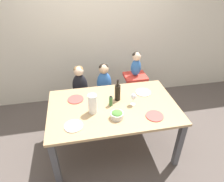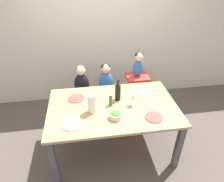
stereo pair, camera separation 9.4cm
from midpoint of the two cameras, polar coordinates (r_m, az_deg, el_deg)
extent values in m
plane|color=#564C47|center=(3.09, 1.12, -15.52)|extent=(14.00, 14.00, 0.00)
cube|color=beige|center=(3.58, -2.55, 17.42)|extent=(10.00, 0.06, 2.70)
cube|color=tan|center=(2.58, 1.30, -4.61)|extent=(1.65, 1.02, 0.03)
cube|color=#4C4C51|center=(2.53, -15.25, -19.13)|extent=(0.07, 0.07, 0.72)
cube|color=#4C4C51|center=(2.74, 19.40, -14.94)|extent=(0.07, 0.07, 0.72)
cube|color=#4C4C51|center=(3.17, -14.02, -6.19)|extent=(0.07, 0.07, 0.72)
cube|color=#4C4C51|center=(3.34, 12.95, -3.75)|extent=(0.07, 0.07, 0.72)
cylinder|color=silver|center=(3.36, -9.48, -6.31)|extent=(0.04, 0.04, 0.41)
cylinder|color=silver|center=(3.36, -4.74, -5.93)|extent=(0.04, 0.04, 0.41)
cylinder|color=silver|center=(3.58, -9.53, -3.51)|extent=(0.04, 0.04, 0.41)
cylinder|color=silver|center=(3.58, -5.09, -3.16)|extent=(0.04, 0.04, 0.41)
cube|color=silver|center=(3.33, -7.49, -1.53)|extent=(0.42, 0.37, 0.05)
cylinder|color=silver|center=(3.36, -2.81, -5.77)|extent=(0.04, 0.04, 0.41)
cylinder|color=silver|center=(3.39, 1.87, -5.33)|extent=(0.04, 0.04, 0.41)
cylinder|color=silver|center=(3.58, -3.28, -3.01)|extent=(0.04, 0.04, 0.41)
cylinder|color=silver|center=(3.61, 1.10, -2.62)|extent=(0.04, 0.04, 0.41)
cube|color=silver|center=(3.35, -0.81, -0.98)|extent=(0.42, 0.37, 0.05)
cylinder|color=silver|center=(3.37, 6.18, -2.76)|extent=(0.04, 0.04, 0.70)
cylinder|color=silver|center=(3.43, 10.00, -2.40)|extent=(0.04, 0.04, 0.70)
cylinder|color=silver|center=(3.56, 5.28, -0.56)|extent=(0.04, 0.04, 0.70)
cylinder|color=silver|center=(3.62, 8.92, -0.25)|extent=(0.04, 0.04, 0.70)
cube|color=red|center=(3.29, 8.07, 3.93)|extent=(0.36, 0.31, 0.05)
ellipsoid|color=black|center=(3.21, -7.77, 1.76)|extent=(0.24, 0.18, 0.40)
sphere|color=beige|center=(3.08, -8.13, 5.83)|extent=(0.15, 0.15, 0.15)
ellipsoid|color=olive|center=(3.08, -8.17, 6.28)|extent=(0.15, 0.14, 0.11)
ellipsoid|color=#3366B2|center=(3.23, -0.84, 2.31)|extent=(0.24, 0.18, 0.40)
sphere|color=#D6AD89|center=(3.10, -0.88, 6.38)|extent=(0.15, 0.15, 0.15)
ellipsoid|color=black|center=(3.10, -0.91, 6.83)|extent=(0.15, 0.14, 0.11)
ellipsoid|color=#3366B2|center=(3.22, 8.30, 6.49)|extent=(0.17, 0.12, 0.28)
sphere|color=beige|center=(3.14, 8.58, 9.60)|extent=(0.14, 0.14, 0.14)
ellipsoid|color=black|center=(3.14, 8.57, 10.00)|extent=(0.13, 0.13, 0.10)
cylinder|color=black|center=(2.62, 2.69, -0.55)|extent=(0.08, 0.08, 0.22)
cylinder|color=black|center=(2.54, 2.78, 2.30)|extent=(0.03, 0.03, 0.09)
cylinder|color=black|center=(2.52, 2.80, 2.95)|extent=(0.03, 0.03, 0.02)
cylinder|color=white|center=(2.41, -4.62, -3.54)|extent=(0.11, 0.11, 0.25)
cylinder|color=white|center=(2.60, 6.99, -3.93)|extent=(0.06, 0.06, 0.00)
cylinder|color=white|center=(2.58, 7.05, -3.22)|extent=(0.01, 0.01, 0.08)
ellipsoid|color=white|center=(2.53, 7.18, -1.71)|extent=(0.07, 0.07, 0.09)
cylinder|color=silver|center=(2.37, 2.37, -7.01)|extent=(0.16, 0.16, 0.07)
ellipsoid|color=#4C8438|center=(2.35, 2.39, -6.37)|extent=(0.13, 0.13, 0.05)
cylinder|color=silver|center=(2.33, -10.18, -9.50)|extent=(0.21, 0.21, 0.01)
cylinder|color=#D14C47|center=(2.73, -9.24, -2.08)|extent=(0.21, 0.21, 0.01)
cylinder|color=silver|center=(2.84, 10.11, -0.61)|extent=(0.21, 0.21, 0.01)
cylinder|color=#D14C47|center=(2.45, 12.97, -7.30)|extent=(0.21, 0.21, 0.01)
cylinder|color=#336633|center=(2.54, 0.67, -2.91)|extent=(0.05, 0.05, 0.13)
cone|color=black|center=(2.50, 0.68, -1.50)|extent=(0.04, 0.04, 0.02)
camera|label=1|loc=(0.05, -88.94, 0.70)|focal=32.00mm
camera|label=2|loc=(0.05, 91.06, -0.70)|focal=32.00mm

